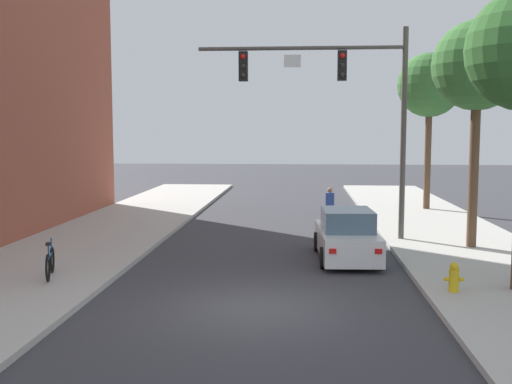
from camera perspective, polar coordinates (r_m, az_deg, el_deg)
The scene contains 8 objects.
ground_plane at distance 14.14m, azimuth 0.09°, elevation -10.79°, with size 120.00×120.00×0.00m, color #38383D.
traffic_signal_mast at distance 22.11m, azimuth 8.21°, elevation 9.22°, with size 7.43×0.38×7.50m.
car_lead_white at distance 19.27m, azimuth 8.50°, elevation -4.18°, with size 1.98×4.31×1.60m.
pedestrian_crossing_road at distance 25.93m, azimuth 6.93°, elevation -1.18°, with size 0.36×0.22×1.64m.
bicycle_leaning at distance 17.14m, azimuth -18.75°, elevation -6.29°, with size 0.57×1.71×0.98m.
fire_hydrant at distance 15.57m, azimuth 18.08°, elevation -7.59°, with size 0.48×0.24×0.72m.
street_tree_second at distance 21.47m, azimuth 20.05°, elevation 10.93°, with size 2.95×2.95×7.48m.
street_tree_third at distance 31.41m, azimuth 15.97°, elevation 9.52°, with size 3.14×3.14×7.68m.
Camera 1 is at (0.99, -13.51, 4.03)m, focal length 42.66 mm.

